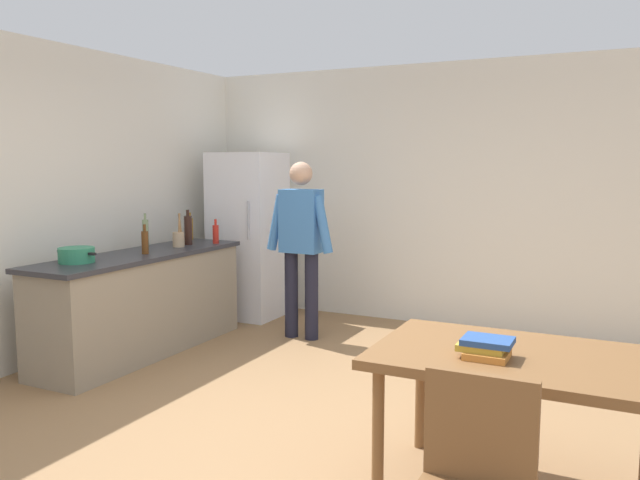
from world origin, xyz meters
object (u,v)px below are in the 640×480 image
Objects in this scene: person at (301,238)px; dining_table at (518,369)px; bottle_sauce_red at (216,234)px; bottle_vinegar_tall at (146,233)px; bottle_wine_dark at (188,230)px; cooking_pot at (76,255)px; bottle_beer_brown at (145,242)px; refrigerator at (248,235)px; book_stack at (486,348)px; bottle_oil_amber at (190,228)px; utensil_jar at (179,239)px.

person is 3.20m from dining_table.
bottle_vinegar_tall is at bearing -128.23° from bottle_sauce_red.
cooking_pot is at bearing -94.47° from bottle_wine_dark.
refrigerator is at bearing 89.46° from bottle_beer_brown.
person is 0.87m from bottle_sauce_red.
dining_table is 4.12× the size of bottle_wine_dark.
person is at bearing 20.93° from bottle_wine_dark.
book_stack is (3.35, -0.59, -0.16)m from cooking_pot.
bottle_beer_brown is (-3.32, 1.07, 0.33)m from dining_table.
dining_table is at bearing -30.13° from bottle_oil_amber.
bottle_sauce_red is at bearing -20.13° from bottle_oil_amber.
refrigerator reaches higher than bottle_sauce_red.
person is 1.16m from utensil_jar.
bottle_beer_brown is (0.16, 0.61, 0.05)m from cooking_pot.
bottle_beer_brown is 0.93× the size of bottle_oil_amber.
bottle_sauce_red is at bearing 145.82° from book_stack.
refrigerator is 0.69m from bottle_oil_amber.
person reaches higher than bottle_vinegar_tall.
bottle_vinegar_tall is (-0.13, 0.96, 0.08)m from cooking_pot.
bottle_oil_amber reaches higher than bottle_beer_brown.
bottle_sauce_red is at bearing 51.77° from bottle_vinegar_tall.
bottle_beer_brown is at bearing -90.54° from refrigerator.
bottle_vinegar_tall is (-0.31, -1.28, 0.14)m from refrigerator.
person is at bearing 56.16° from cooking_pot.
refrigerator is 2.25m from cooking_pot.
dining_table is 4.37× the size of bottle_vinegar_tall.
refrigerator reaches higher than person.
person is 3.18m from book_stack.
bottle_wine_dark reaches higher than bottle_sauce_red.
bottle_sauce_red is (-3.20, 1.95, 0.32)m from dining_table.
bottle_wine_dark is 3.76m from book_stack.
bottle_oil_amber is at bearing 147.38° from book_stack.
bottle_vinegar_tall is at bearing 130.78° from bottle_beer_brown.
bottle_oil_amber is 4.16m from book_stack.
bottle_oil_amber is at bearing 159.87° from bottle_sauce_red.
person is 4.25× the size of cooking_pot.
cooking_pot is at bearing -84.70° from bottle_oil_amber.
cooking_pot is 1.12m from utensil_jar.
dining_table is (2.35, -2.15, -0.31)m from person.
bottle_wine_dark is (0.23, 0.34, 0.01)m from bottle_vinegar_tall.
person reaches higher than bottle_oil_amber.
refrigerator reaches higher than bottle_wine_dark.
bottle_sauce_red is 3.71m from book_stack.
bottle_wine_dark is (-0.02, 0.17, 0.07)m from utensil_jar.
person is at bearing 134.21° from book_stack.
utensil_jar is at bearing -83.12° from bottle_wine_dark.
dining_table is 4.37× the size of utensil_jar.
person is 1.45m from bottle_beer_brown.
bottle_wine_dark is at bearing -94.77° from refrigerator.
bottle_sauce_red reaches higher than cooking_pot.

